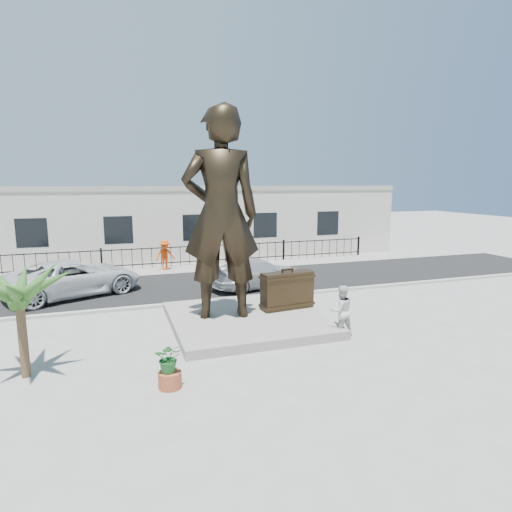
% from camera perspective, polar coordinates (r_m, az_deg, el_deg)
% --- Properties ---
extents(ground, '(100.00, 100.00, 0.00)m').
position_cam_1_polar(ground, '(14.05, 2.65, -10.61)').
color(ground, '#9E9991').
rests_on(ground, ground).
extents(street, '(40.00, 7.00, 0.01)m').
position_cam_1_polar(street, '(21.39, -5.14, -3.49)').
color(street, black).
rests_on(street, ground).
extents(curb, '(40.00, 0.25, 0.12)m').
position_cam_1_polar(curb, '(18.09, -2.54, -5.74)').
color(curb, '#A5A399').
rests_on(curb, ground).
extents(far_sidewalk, '(40.00, 2.50, 0.02)m').
position_cam_1_polar(far_sidewalk, '(25.21, -7.27, -1.50)').
color(far_sidewalk, '#9E9991').
rests_on(far_sidewalk, ground).
extents(plinth, '(5.20, 5.20, 0.30)m').
position_cam_1_polar(plinth, '(15.18, -1.20, -8.43)').
color(plinth, gray).
rests_on(plinth, ground).
extents(fence, '(22.00, 0.10, 1.20)m').
position_cam_1_polar(fence, '(25.88, -7.65, 0.11)').
color(fence, black).
rests_on(fence, ground).
extents(building, '(28.00, 7.00, 4.40)m').
position_cam_1_polar(building, '(29.78, -9.28, 4.42)').
color(building, silver).
rests_on(building, ground).
extents(statue, '(2.81, 2.07, 7.09)m').
position_cam_1_polar(statue, '(14.47, -4.71, 5.59)').
color(statue, black).
rests_on(statue, plinth).
extents(suitcase, '(1.99, 0.83, 1.36)m').
position_cam_1_polar(suitcase, '(15.81, 4.18, -4.58)').
color(suitcase, '#2F2314').
rests_on(suitcase, plinth).
extents(tourist, '(0.81, 0.64, 1.66)m').
position_cam_1_polar(tourist, '(14.10, 11.27, -7.16)').
color(tourist, silver).
rests_on(tourist, ground).
extents(car_white, '(6.27, 4.71, 1.58)m').
position_cam_1_polar(car_white, '(20.29, -23.11, -2.67)').
color(car_white, silver).
rests_on(car_white, street).
extents(car_silver, '(5.01, 2.90, 1.36)m').
position_cam_1_polar(car_silver, '(20.14, 0.21, -2.28)').
color(car_silver, '#AAACAE').
rests_on(car_silver, street).
extents(worker, '(1.22, 0.87, 1.71)m').
position_cam_1_polar(worker, '(24.62, -12.03, 0.14)').
color(worker, '#D83F0B').
rests_on(worker, far_sidewalk).
extents(palm_tree, '(1.80, 1.80, 3.20)m').
position_cam_1_polar(palm_tree, '(12.76, -28.27, -13.97)').
color(palm_tree, '#2C531E').
rests_on(palm_tree, ground).
extents(planter, '(0.56, 0.56, 0.40)m').
position_cam_1_polar(planter, '(10.91, -11.40, -15.87)').
color(planter, '#A34C2B').
rests_on(planter, ground).
extents(shrub, '(0.77, 0.71, 0.73)m').
position_cam_1_polar(shrub, '(10.68, -11.50, -13.14)').
color(shrub, '#1F6126').
rests_on(shrub, planter).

